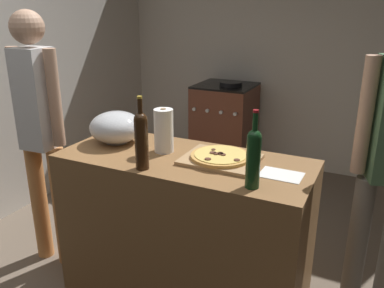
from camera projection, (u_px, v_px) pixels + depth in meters
ground_plane at (210, 226)px, 3.31m from camera, size 3.86×3.73×0.02m
kitchen_wall_rear at (272, 46)px, 4.25m from camera, size 3.86×0.10×2.60m
kitchen_wall_left at (39, 54)px, 3.57m from camera, size 0.10×3.73×2.60m
counter at (185, 229)px, 2.38m from camera, size 1.42×0.60×0.91m
cutting_board at (220, 160)px, 2.18m from camera, size 0.40×0.32×0.02m
pizza at (221, 156)px, 2.17m from camera, size 0.33×0.33×0.03m
mixing_bowl at (116, 127)px, 2.45m from camera, size 0.32×0.32×0.19m
paper_towel_roll at (164, 131)px, 2.29m from camera, size 0.11×0.11×0.26m
wine_bottle_green at (141, 138)px, 2.03m from camera, size 0.07×0.07×0.38m
wine_bottle_dark at (253, 156)px, 1.82m from camera, size 0.07×0.07×0.37m
recipe_sheet at (281, 175)px, 2.01m from camera, size 0.21×0.15×0.00m
stove at (224, 127)px, 4.33m from camera, size 0.59×0.59×0.97m
person_in_stripes at (40, 127)px, 2.57m from camera, size 0.36×0.21×1.70m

